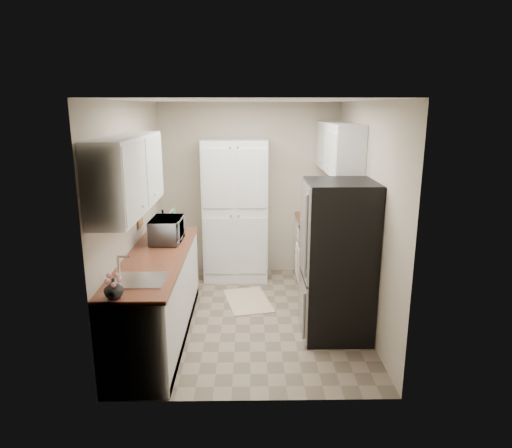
# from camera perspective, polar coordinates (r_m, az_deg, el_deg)

# --- Properties ---
(ground) EXTENTS (3.20, 3.20, 0.00)m
(ground) POSITION_cam_1_polar(r_m,az_deg,el_deg) (5.56, -0.77, -11.52)
(ground) COLOR #7A6B56
(ground) RESTS_ON ground
(room_shell) EXTENTS (2.64, 3.24, 2.52)m
(room_shell) POSITION_cam_1_polar(r_m,az_deg,el_deg) (5.05, -1.03, 5.25)
(room_shell) COLOR #B6AD93
(room_shell) RESTS_ON ground
(pantry_cabinet) EXTENTS (0.90, 0.55, 2.00)m
(pantry_cabinet) POSITION_cam_1_polar(r_m,az_deg,el_deg) (6.48, -2.59, 1.66)
(pantry_cabinet) COLOR silver
(pantry_cabinet) RESTS_ON ground
(base_cabinet_left) EXTENTS (0.60, 2.30, 0.88)m
(base_cabinet_left) POSITION_cam_1_polar(r_m,az_deg,el_deg) (5.08, -12.15, -9.01)
(base_cabinet_left) COLOR silver
(base_cabinet_left) RESTS_ON ground
(countertop_left) EXTENTS (0.63, 2.33, 0.04)m
(countertop_left) POSITION_cam_1_polar(r_m,az_deg,el_deg) (4.92, -12.43, -4.09)
(countertop_left) COLOR brown
(countertop_left) RESTS_ON base_cabinet_left
(base_cabinet_right) EXTENTS (0.60, 0.80, 0.88)m
(base_cabinet_right) POSITION_cam_1_polar(r_m,az_deg,el_deg) (6.58, 7.87, -3.33)
(base_cabinet_right) COLOR silver
(base_cabinet_right) RESTS_ON ground
(countertop_right) EXTENTS (0.63, 0.83, 0.04)m
(countertop_right) POSITION_cam_1_polar(r_m,az_deg,el_deg) (6.45, 8.01, 0.57)
(countertop_right) COLOR brown
(countertop_right) RESTS_ON base_cabinet_right
(electric_range) EXTENTS (0.71, 0.78, 1.13)m
(electric_range) POSITION_cam_1_polar(r_m,az_deg,el_deg) (5.81, 8.90, -5.38)
(electric_range) COLOR #B7B7BC
(electric_range) RESTS_ON ground
(refrigerator) EXTENTS (0.70, 0.72, 1.70)m
(refrigerator) POSITION_cam_1_polar(r_m,az_deg,el_deg) (4.94, 10.20, -4.48)
(refrigerator) COLOR #B7B7BC
(refrigerator) RESTS_ON ground
(microwave) EXTENTS (0.35, 0.51, 0.28)m
(microwave) POSITION_cam_1_polar(r_m,az_deg,el_deg) (5.35, -11.08, -0.74)
(microwave) COLOR silver
(microwave) RESTS_ON countertop_left
(wine_bottle) EXTENTS (0.07, 0.07, 0.28)m
(wine_bottle) POSITION_cam_1_polar(r_m,az_deg,el_deg) (5.64, -11.53, 0.08)
(wine_bottle) COLOR black
(wine_bottle) RESTS_ON countertop_left
(flower_vase) EXTENTS (0.20, 0.20, 0.17)m
(flower_vase) POSITION_cam_1_polar(r_m,az_deg,el_deg) (3.92, -17.37, -7.69)
(flower_vase) COLOR silver
(flower_vase) RESTS_ON countertop_left
(cutting_board) EXTENTS (0.03, 0.22, 0.27)m
(cutting_board) POSITION_cam_1_polar(r_m,az_deg,el_deg) (5.81, -10.04, 0.52)
(cutting_board) COLOR #46933F
(cutting_board) RESTS_ON countertop_left
(toaster_oven) EXTENTS (0.32, 0.41, 0.23)m
(toaster_oven) POSITION_cam_1_polar(r_m,az_deg,el_deg) (6.42, 8.95, 1.72)
(toaster_oven) COLOR silver
(toaster_oven) RESTS_ON countertop_right
(fruit_basket) EXTENTS (0.23, 0.23, 0.09)m
(fruit_basket) POSITION_cam_1_polar(r_m,az_deg,el_deg) (6.37, 8.85, 3.13)
(fruit_basket) COLOR orange
(fruit_basket) RESTS_ON toaster_oven
(kitchen_mat) EXTENTS (0.68, 0.91, 0.01)m
(kitchen_mat) POSITION_cam_1_polar(r_m,az_deg,el_deg) (5.97, -1.03, -9.55)
(kitchen_mat) COLOR #D2B58F
(kitchen_mat) RESTS_ON ground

